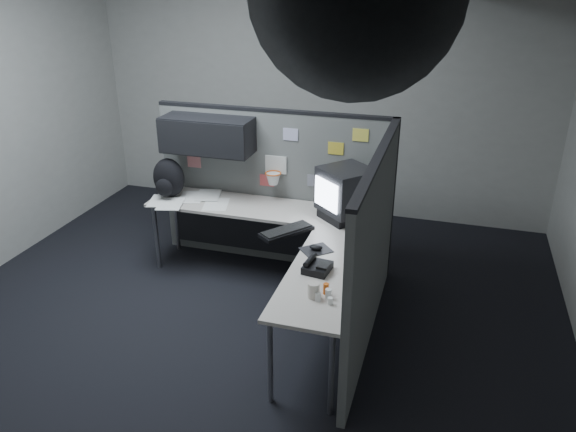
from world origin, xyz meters
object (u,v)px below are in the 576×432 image
(monitor, at_px, (346,193))
(phone, at_px, (317,267))
(keyboard, at_px, (287,231))
(desk, at_px, (278,233))
(backpack, at_px, (168,179))

(monitor, bearing_deg, phone, -94.08)
(monitor, bearing_deg, keyboard, -135.97)
(monitor, xyz_separation_m, keyboard, (-0.43, -0.47, -0.23))
(desk, distance_m, backpack, 1.30)
(desk, height_order, backpack, backpack)
(desk, height_order, phone, phone)
(monitor, distance_m, phone, 1.07)
(monitor, xyz_separation_m, phone, (-0.01, -1.05, -0.21))
(monitor, bearing_deg, backpack, 176.37)
(backpack, bearing_deg, desk, 2.14)
(keyboard, bearing_deg, phone, -61.09)
(backpack, bearing_deg, keyboard, -5.01)
(phone, bearing_deg, desk, 143.24)
(desk, bearing_deg, keyboard, -55.36)
(desk, xyz_separation_m, backpack, (-1.24, 0.26, 0.31))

